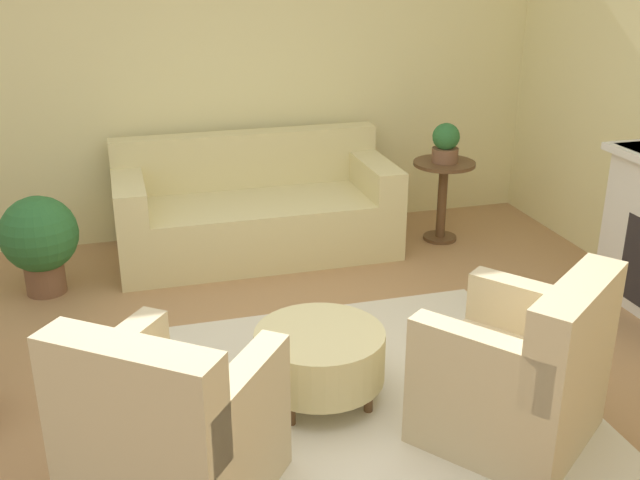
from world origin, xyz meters
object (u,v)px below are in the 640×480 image
(armchair_left, at_px, (170,433))
(side_table, at_px, (443,187))
(armchair_right, at_px, (520,376))
(potted_plant_on_side_table, at_px, (446,143))
(ottoman_table, at_px, (319,355))
(potted_plant_floor, at_px, (40,238))
(couch, at_px, (256,213))

(armchair_left, relative_size, side_table, 1.58)
(armchair_right, relative_size, potted_plant_on_side_table, 3.36)
(armchair_left, height_order, ottoman_table, armchair_left)
(potted_plant_floor, bearing_deg, side_table, 3.33)
(couch, distance_m, potted_plant_floor, 1.70)
(ottoman_table, xyz_separation_m, side_table, (1.68, 2.08, 0.20))
(armchair_left, distance_m, potted_plant_floor, 2.61)
(potted_plant_on_side_table, bearing_deg, armchair_right, -106.49)
(side_table, distance_m, potted_plant_on_side_table, 0.39)
(side_table, bearing_deg, potted_plant_floor, -176.67)
(potted_plant_floor, bearing_deg, armchair_right, -45.72)
(couch, xyz_separation_m, side_table, (1.60, -0.18, 0.13))
(couch, height_order, ottoman_table, couch)
(armchair_left, xyz_separation_m, ottoman_table, (0.88, 0.63, -0.10))
(ottoman_table, distance_m, side_table, 2.68)
(couch, xyz_separation_m, ottoman_table, (-0.09, -2.25, -0.07))
(couch, height_order, armchair_left, armchair_left)
(armchair_right, distance_m, ottoman_table, 1.09)
(ottoman_table, distance_m, potted_plant_floor, 2.46)
(armchair_left, bearing_deg, ottoman_table, 35.76)
(potted_plant_on_side_table, height_order, potted_plant_floor, potted_plant_on_side_table)
(armchair_right, distance_m, side_table, 2.83)
(couch, distance_m, side_table, 1.61)
(side_table, xyz_separation_m, potted_plant_on_side_table, (0.00, 0.00, 0.39))
(side_table, bearing_deg, couch, 173.68)
(side_table, height_order, potted_plant_floor, potted_plant_floor)
(ottoman_table, height_order, side_table, side_table)
(armchair_right, relative_size, ottoman_table, 1.52)
(side_table, distance_m, potted_plant_floor, 3.26)
(side_table, xyz_separation_m, potted_plant_floor, (-3.26, -0.19, -0.05))
(couch, height_order, potted_plant_on_side_table, potted_plant_on_side_table)
(couch, bearing_deg, armchair_left, -108.49)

